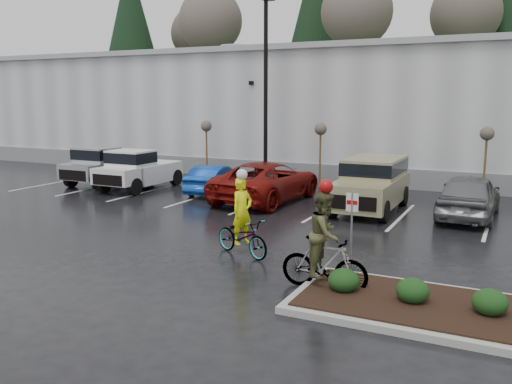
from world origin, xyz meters
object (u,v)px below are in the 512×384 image
at_px(sapling_mid, 321,133).
at_px(car_grey, 469,196).
at_px(pickup_silver, 109,165).
at_px(sapling_west, 206,129).
at_px(pickup_white, 143,168).
at_px(cyclist_hivis, 242,229).
at_px(cyclist_olive, 325,251).
at_px(suv_tan, 371,185).
at_px(car_red, 267,181).
at_px(lamppost, 266,71).
at_px(sapling_east, 487,138).
at_px(car_blue, 214,179).
at_px(fire_lane_sign, 352,225).

relative_size(sapling_mid, car_grey, 0.65).
relative_size(sapling_mid, pickup_silver, 0.62).
relative_size(sapling_west, pickup_white, 0.62).
relative_size(pickup_white, cyclist_hivis, 2.11).
height_order(pickup_silver, pickup_white, same).
relative_size(cyclist_hivis, cyclist_olive, 0.95).
relative_size(pickup_white, suv_tan, 1.02).
xyz_separation_m(suv_tan, cyclist_olive, (1.30, -9.34, -0.10)).
distance_m(pickup_silver, car_red, 9.49).
xyz_separation_m(sapling_west, car_red, (5.61, -4.29, -1.87)).
bearing_deg(car_red, sapling_mid, -98.74).
relative_size(lamppost, sapling_mid, 2.88).
bearing_deg(pickup_white, car_grey, -0.35).
bearing_deg(sapling_mid, car_grey, -29.00).
xyz_separation_m(cyclist_hivis, cyclist_olive, (3.00, -1.65, 0.17)).
xyz_separation_m(lamppost, cyclist_hivis, (4.43, -11.03, -4.93)).
bearing_deg(sapling_east, pickup_white, -165.61).
bearing_deg(car_blue, car_grey, 169.99).
bearing_deg(suv_tan, sapling_mid, 129.93).
xyz_separation_m(sapling_east, car_blue, (-11.44, -3.57, -2.07)).
distance_m(sapling_west, sapling_east, 14.00).
distance_m(sapling_west, pickup_white, 4.48).
distance_m(sapling_mid, pickup_white, 8.89).
relative_size(lamppost, sapling_east, 2.88).
relative_size(lamppost, fire_lane_sign, 4.19).
xyz_separation_m(sapling_mid, sapling_east, (7.50, 0.00, 0.00)).
height_order(sapling_west, car_red, sapling_west).
height_order(car_red, suv_tan, suv_tan).
bearing_deg(cyclist_olive, car_red, 30.97).
bearing_deg(car_red, pickup_silver, -2.06).
bearing_deg(sapling_east, cyclist_olive, -100.63).
bearing_deg(cyclist_olive, sapling_mid, 19.01).
bearing_deg(suv_tan, pickup_white, 177.88).
height_order(suv_tan, car_grey, suv_tan).
xyz_separation_m(sapling_east, cyclist_olive, (-2.57, -13.68, -1.80)).
bearing_deg(car_red, car_blue, -10.22).
bearing_deg(fire_lane_sign, pickup_silver, 149.14).
height_order(sapling_mid, pickup_white, sapling_mid).
bearing_deg(sapling_east, car_blue, -162.66).
height_order(sapling_mid, cyclist_hivis, sapling_mid).
distance_m(fire_lane_sign, cyclist_hivis, 3.52).
relative_size(sapling_mid, pickup_white, 0.62).
bearing_deg(cyclist_olive, fire_lane_sign, -23.54).
distance_m(sapling_east, pickup_white, 15.88).
relative_size(car_grey, cyclist_olive, 1.89).
relative_size(pickup_white, car_grey, 1.06).
height_order(sapling_mid, suv_tan, sapling_mid).
bearing_deg(cyclist_olive, lamppost, 29.56).
bearing_deg(pickup_silver, car_blue, -1.04).
distance_m(fire_lane_sign, pickup_silver, 18.22).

